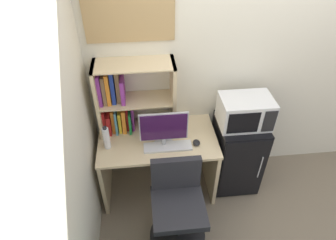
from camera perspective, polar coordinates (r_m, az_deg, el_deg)
The scene contains 12 objects.
wall_back at distance 3.22m, azimuth 22.66°, elevation 9.85°, with size 6.40×0.04×2.60m, color silver.
wall_left at distance 1.74m, azimuth -22.28°, elevation -20.09°, with size 0.04×4.40×2.60m, color silver.
desk at distance 3.06m, azimuth -1.94°, elevation -6.84°, with size 1.16×0.66×0.76m.
hutch_bookshelf at distance 2.83m, azimuth -8.60°, elevation 4.07°, with size 0.74×0.30×0.73m.
monitor at distance 2.69m, azimuth -0.83°, elevation -1.81°, with size 0.45×0.20×0.38m.
keyboard at distance 2.79m, azimuth -0.06°, elevation -5.21°, with size 0.46×0.13×0.02m, color silver.
computer_mouse at distance 2.83m, azimuth 5.55°, elevation -4.40°, with size 0.07×0.09×0.04m, color black.
water_bottle at distance 2.78m, azimuth -11.88°, elevation -3.43°, with size 0.06×0.06×0.25m.
mini_fridge at distance 3.29m, azimuth 13.16°, elevation -6.37°, with size 0.47×0.51×0.85m.
microwave at distance 2.93m, azimuth 14.76°, elevation 1.59°, with size 0.49×0.35×0.30m.
desk_chair at distance 2.82m, azimuth 1.85°, elevation -16.83°, with size 0.54×0.54×0.87m.
wall_corkboard at distance 2.58m, azimuth -7.64°, elevation 20.30°, with size 0.76×0.02×0.53m, color tan.
Camera 1 is at (-1.09, -2.46, 2.72)m, focal length 31.38 mm.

